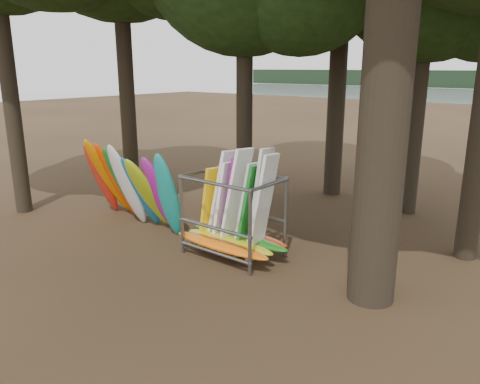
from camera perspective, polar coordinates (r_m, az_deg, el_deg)
The scene contains 3 objects.
ground at distance 12.61m, azimuth -4.93°, elevation -7.42°, with size 120.00×120.00×0.00m, color #47331E.
kayak_row at distance 14.61m, azimuth -12.85°, elevation 0.58°, with size 4.05×2.09×2.88m.
storage_rack at distance 12.14m, azimuth -0.77°, elevation -3.24°, with size 3.15×1.54×2.89m.
Camera 1 is at (8.09, -8.39, 4.80)m, focal length 35.00 mm.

